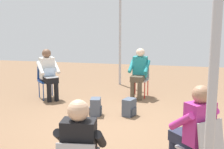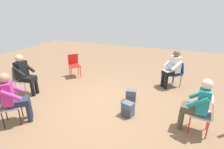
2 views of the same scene
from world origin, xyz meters
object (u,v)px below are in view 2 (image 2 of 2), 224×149
backpack_near_laptop_user (128,110)px  chair_north (205,113)px  chair_southeast (6,105)px  person_in_teal (198,102)px  chair_northwest (176,72)px  chair_southwest (74,64)px  person_in_black (24,73)px  backpack_by_empty_chair (131,96)px  person_with_laptop (173,67)px  person_in_magenta (13,96)px  chair_south (21,78)px

backpack_near_laptop_user → chair_north: bearing=88.7°
chair_southeast → person_in_teal: (-1.26, 3.95, 0.20)m
chair_northwest → chair_southwest: bearing=55.1°
chair_southwest → person_in_black: person_in_black is taller
chair_northwest → backpack_by_empty_chair: size_ratio=2.36×
chair_southwest → person_with_laptop: person_with_laptop is taller
backpack_near_laptop_user → backpack_by_empty_chair: size_ratio=1.00×
chair_north → backpack_near_laptop_user: chair_north is taller
chair_northwest → chair_north: (2.29, 0.66, 0.00)m
chair_north → person_in_magenta: person_in_magenta is taller
chair_north → chair_south: 5.05m
person_with_laptop → person_in_black: same height
chair_southeast → person_in_black: person_in_black is taller
chair_southwest → backpack_near_laptop_user: (1.78, 2.65, -0.34)m
chair_north → person_in_teal: person_in_teal is taller
chair_southeast → backpack_near_laptop_user: size_ratio=2.36×
person_in_teal → backpack_near_laptop_user: size_ratio=3.44×
person_in_teal → person_in_black: bearing=97.5°
chair_southeast → backpack_near_laptop_user: (-1.28, 2.46, -0.34)m
person_in_black → backpack_near_laptop_user: (0.01, 3.22, -0.54)m
chair_southwest → person_in_teal: 4.52m
person_in_teal → person_in_magenta: size_ratio=1.00×
chair_southeast → chair_south: bearing=174.8°
chair_southeast → backpack_near_laptop_user: 2.79m
person_with_laptop → chair_southwest: bearing=53.5°
chair_south → chair_north: bearing=84.1°
person_in_teal → person_in_black: size_ratio=1.00×
chair_southwest → person_in_magenta: (2.95, 0.32, 0.20)m
chair_south → person_in_teal: 4.88m
chair_northwest → chair_north: same height
chair_north → person_in_magenta: bearing=113.6°
chair_northwest → backpack_by_empty_chair: (1.56, -1.11, -0.34)m
chair_south → person_with_laptop: person_with_laptop is taller
chair_southwest → chair_north: same height
person_with_laptop → person_in_black: 4.61m
chair_northwest → chair_south: same height
chair_northwest → chair_southeast: same height
chair_southeast → person_in_teal: 4.15m
chair_southeast → person_with_laptop: 4.77m
person_in_teal → chair_southeast: bearing=115.5°
person_in_black → chair_southwest: bearing=156.5°
person_in_teal → backpack_near_laptop_user: 1.58m
chair_southeast → person_in_magenta: person_in_magenta is taller
chair_south → person_in_magenta: bearing=36.7°
person_in_teal → backpack_by_empty_chair: person_in_teal is taller
chair_northwest → person_in_magenta: 4.78m
backpack_by_empty_chair → chair_southwest: bearing=-113.3°
person_in_teal → person_in_magenta: 4.00m
chair_north → person_in_magenta: 4.15m
backpack_near_laptop_user → backpack_by_empty_chair: (-0.69, -0.11, 0.00)m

